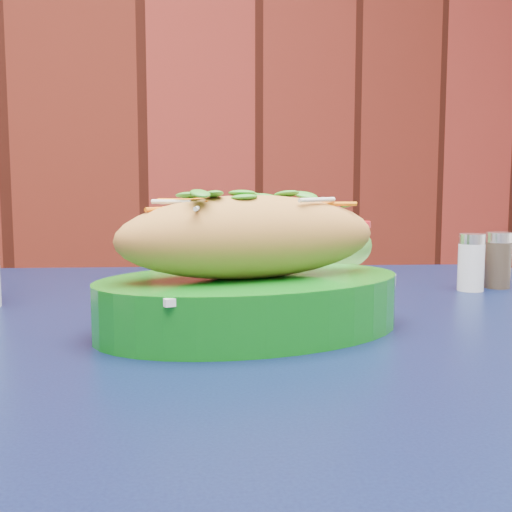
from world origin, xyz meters
name	(u,v)px	position (x,y,z in m)	size (l,w,h in m)	color
cafe_table	(272,411)	(0.49, 1.58, 0.66)	(1.05, 1.05, 0.75)	black
banh_mi_basket	(251,275)	(0.45, 1.56, 0.80)	(0.29, 0.19, 0.13)	#0C6913
salad_plate	(320,252)	(0.66, 1.77, 0.79)	(0.20, 0.20, 0.11)	white
salt_shaker	(471,262)	(0.78, 1.63, 0.78)	(0.03, 0.03, 0.07)	white
pepper_shaker	(498,260)	(0.83, 1.63, 0.78)	(0.03, 0.03, 0.07)	#3F3326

